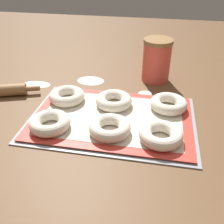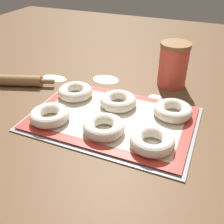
{
  "view_description": "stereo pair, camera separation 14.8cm",
  "coord_description": "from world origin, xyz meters",
  "px_view_note": "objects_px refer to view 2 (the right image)",
  "views": [
    {
      "loc": [
        0.11,
        -0.67,
        0.48
      ],
      "look_at": [
        -0.02,
        0.01,
        0.03
      ],
      "focal_mm": 42.0,
      "sensor_mm": 36.0,
      "label": 1
    },
    {
      "loc": [
        0.25,
        -0.63,
        0.48
      ],
      "look_at": [
        -0.02,
        0.01,
        0.03
      ],
      "focal_mm": 42.0,
      "sensor_mm": 36.0,
      "label": 2
    }
  ],
  "objects_px": {
    "bagel_front_left": "(50,115)",
    "bagel_front_center": "(104,127)",
    "bagel_front_right": "(152,141)",
    "flour_canister": "(173,65)",
    "bagel_back_left": "(75,92)",
    "bagel_back_center": "(118,101)",
    "baking_tray": "(112,119)",
    "bagel_back_right": "(173,110)"
  },
  "relations": [
    {
      "from": "bagel_front_left",
      "to": "bagel_back_left",
      "type": "height_order",
      "value": "same"
    },
    {
      "from": "bagel_front_left",
      "to": "bagel_back_right",
      "type": "distance_m",
      "value": 0.39
    },
    {
      "from": "baking_tray",
      "to": "bagel_front_left",
      "type": "relative_size",
      "value": 4.27
    },
    {
      "from": "bagel_front_center",
      "to": "bagel_front_right",
      "type": "distance_m",
      "value": 0.15
    },
    {
      "from": "bagel_front_left",
      "to": "bagel_front_right",
      "type": "height_order",
      "value": "same"
    },
    {
      "from": "baking_tray",
      "to": "bagel_front_right",
      "type": "xyz_separation_m",
      "value": [
        0.16,
        -0.09,
        0.03
      ]
    },
    {
      "from": "bagel_front_center",
      "to": "bagel_back_left",
      "type": "distance_m",
      "value": 0.24
    },
    {
      "from": "bagel_front_center",
      "to": "bagel_back_left",
      "type": "bearing_deg",
      "value": 139.63
    },
    {
      "from": "bagel_back_right",
      "to": "bagel_back_center",
      "type": "bearing_deg",
      "value": -176.14
    },
    {
      "from": "bagel_back_left",
      "to": "flour_canister",
      "type": "xyz_separation_m",
      "value": [
        0.29,
        0.25,
        0.06
      ]
    },
    {
      "from": "bagel_back_right",
      "to": "flour_canister",
      "type": "bearing_deg",
      "value": 102.96
    },
    {
      "from": "bagel_front_left",
      "to": "bagel_front_center",
      "type": "bearing_deg",
      "value": 3.09
    },
    {
      "from": "bagel_front_center",
      "to": "bagel_front_right",
      "type": "relative_size",
      "value": 1.0
    },
    {
      "from": "bagel_front_center",
      "to": "bagel_back_left",
      "type": "xyz_separation_m",
      "value": [
        -0.18,
        0.16,
        0.0
      ]
    },
    {
      "from": "bagel_front_left",
      "to": "flour_canister",
      "type": "relative_size",
      "value": 0.72
    },
    {
      "from": "bagel_front_left",
      "to": "bagel_back_left",
      "type": "xyz_separation_m",
      "value": [
        -0.0,
        0.16,
        0.0
      ]
    },
    {
      "from": "bagel_front_left",
      "to": "bagel_front_center",
      "type": "xyz_separation_m",
      "value": [
        0.18,
        0.01,
        0.0
      ]
    },
    {
      "from": "baking_tray",
      "to": "bagel_front_left",
      "type": "xyz_separation_m",
      "value": [
        -0.17,
        -0.09,
        0.03
      ]
    },
    {
      "from": "baking_tray",
      "to": "bagel_back_left",
      "type": "distance_m",
      "value": 0.19
    },
    {
      "from": "bagel_front_right",
      "to": "bagel_back_left",
      "type": "relative_size",
      "value": 1.0
    },
    {
      "from": "bagel_back_center",
      "to": "bagel_back_right",
      "type": "bearing_deg",
      "value": 3.86
    },
    {
      "from": "bagel_front_right",
      "to": "flour_canister",
      "type": "bearing_deg",
      "value": 94.81
    },
    {
      "from": "bagel_front_left",
      "to": "bagel_front_right",
      "type": "relative_size",
      "value": 1.0
    },
    {
      "from": "baking_tray",
      "to": "bagel_back_center",
      "type": "relative_size",
      "value": 4.27
    },
    {
      "from": "bagel_back_right",
      "to": "bagel_back_left",
      "type": "bearing_deg",
      "value": -178.16
    },
    {
      "from": "bagel_back_center",
      "to": "bagel_back_right",
      "type": "xyz_separation_m",
      "value": [
        0.18,
        0.01,
        0.0
      ]
    },
    {
      "from": "bagel_back_center",
      "to": "flour_canister",
      "type": "height_order",
      "value": "flour_canister"
    },
    {
      "from": "bagel_front_center",
      "to": "bagel_back_right",
      "type": "xyz_separation_m",
      "value": [
        0.17,
        0.17,
        0.0
      ]
    },
    {
      "from": "bagel_back_right",
      "to": "flour_canister",
      "type": "height_order",
      "value": "flour_canister"
    },
    {
      "from": "bagel_front_left",
      "to": "flour_canister",
      "type": "xyz_separation_m",
      "value": [
        0.29,
        0.41,
        0.06
      ]
    },
    {
      "from": "bagel_front_center",
      "to": "bagel_back_center",
      "type": "xyz_separation_m",
      "value": [
        -0.02,
        0.15,
        0.0
      ]
    },
    {
      "from": "bagel_front_center",
      "to": "flour_canister",
      "type": "height_order",
      "value": "flour_canister"
    },
    {
      "from": "bagel_back_left",
      "to": "bagel_front_left",
      "type": "bearing_deg",
      "value": -89.08
    },
    {
      "from": "bagel_front_center",
      "to": "bagel_front_right",
      "type": "xyz_separation_m",
      "value": [
        0.15,
        -0.01,
        0.0
      ]
    },
    {
      "from": "bagel_back_left",
      "to": "bagel_back_center",
      "type": "height_order",
      "value": "same"
    },
    {
      "from": "bagel_back_left",
      "to": "flour_canister",
      "type": "bearing_deg",
      "value": 40.03
    },
    {
      "from": "bagel_front_center",
      "to": "bagel_back_right",
      "type": "distance_m",
      "value": 0.24
    },
    {
      "from": "bagel_back_right",
      "to": "bagel_front_center",
      "type": "bearing_deg",
      "value": -135.03
    },
    {
      "from": "bagel_front_right",
      "to": "flour_canister",
      "type": "xyz_separation_m",
      "value": [
        -0.03,
        0.41,
        0.06
      ]
    },
    {
      "from": "bagel_front_left",
      "to": "bagel_back_right",
      "type": "height_order",
      "value": "same"
    },
    {
      "from": "bagel_front_right",
      "to": "bagel_back_right",
      "type": "xyz_separation_m",
      "value": [
        0.02,
        0.17,
        0.0
      ]
    },
    {
      "from": "baking_tray",
      "to": "bagel_back_center",
      "type": "distance_m",
      "value": 0.08
    }
  ]
}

